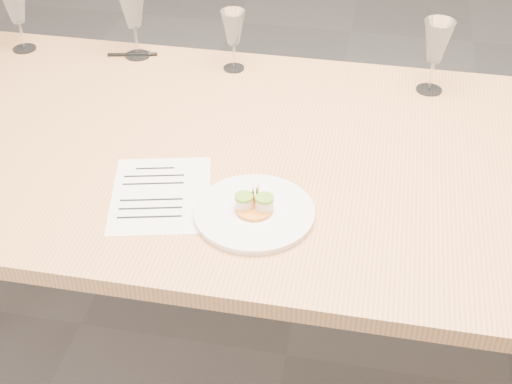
% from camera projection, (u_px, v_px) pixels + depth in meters
% --- Properties ---
extents(ground, '(7.00, 7.00, 0.00)m').
position_uv_depth(ground, '(286.00, 355.00, 2.18)').
color(ground, slate).
rests_on(ground, ground).
extents(dining_table, '(2.40, 1.00, 0.75)m').
position_uv_depth(dining_table, '(293.00, 176.00, 1.76)').
color(dining_table, '#E2A062').
rests_on(dining_table, ground).
extents(dinner_plate, '(0.26, 0.26, 0.07)m').
position_uv_depth(dinner_plate, '(254.00, 212.00, 1.53)').
color(dinner_plate, white).
rests_on(dinner_plate, dining_table).
extents(recipe_sheet, '(0.28, 0.32, 0.00)m').
position_uv_depth(recipe_sheet, '(161.00, 194.00, 1.59)').
color(recipe_sheet, white).
rests_on(recipe_sheet, dining_table).
extents(ballpoint_pen, '(0.15, 0.05, 0.01)m').
position_uv_depth(ballpoint_pen, '(133.00, 54.00, 2.13)').
color(ballpoint_pen, black).
rests_on(ballpoint_pen, dining_table).
extents(wine_glass_0, '(0.08, 0.08, 0.20)m').
position_uv_depth(wine_glass_0, '(15.00, 5.00, 2.08)').
color(wine_glass_0, white).
rests_on(wine_glass_0, dining_table).
extents(wine_glass_1, '(0.09, 0.09, 0.21)m').
position_uv_depth(wine_glass_1, '(132.00, 9.00, 2.04)').
color(wine_glass_1, white).
rests_on(wine_glass_1, dining_table).
extents(wine_glass_2, '(0.07, 0.07, 0.18)m').
position_uv_depth(wine_glass_2, '(233.00, 29.00, 1.99)').
color(wine_glass_2, white).
rests_on(wine_glass_2, dining_table).
extents(wine_glass_3, '(0.08, 0.08, 0.20)m').
position_uv_depth(wine_glass_3, '(437.00, 43.00, 1.88)').
color(wine_glass_3, white).
rests_on(wine_glass_3, dining_table).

